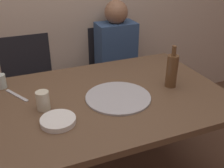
{
  "coord_description": "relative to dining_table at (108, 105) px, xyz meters",
  "views": [
    {
      "loc": [
        -0.53,
        -1.38,
        1.59
      ],
      "look_at": [
        0.05,
        0.04,
        0.8
      ],
      "focal_mm": 43.45,
      "sensor_mm": 36.0,
      "label": 1
    }
  ],
  "objects": [
    {
      "name": "dining_table",
      "position": [
        0.0,
        0.0,
        0.0
      ],
      "size": [
        1.48,
        1.02,
        0.75
      ],
      "color": "brown",
      "rests_on": "ground_plane"
    },
    {
      "name": "wine_bottle",
      "position": [
        0.43,
        -0.04,
        0.19
      ],
      "size": [
        0.07,
        0.07,
        0.28
      ],
      "color": "brown",
      "rests_on": "dining_table"
    },
    {
      "name": "plate_stack",
      "position": [
        -0.35,
        -0.18,
        0.09
      ],
      "size": [
        0.19,
        0.19,
        0.03
      ],
      "primitive_type": "cylinder",
      "color": "white",
      "rests_on": "dining_table"
    },
    {
      "name": "table_knife",
      "position": [
        -0.53,
        0.21,
        0.08
      ],
      "size": [
        0.12,
        0.2,
        0.01
      ],
      "primitive_type": "cube",
      "rotation": [
        0.0,
        0.0,
        2.07
      ],
      "color": "#B7B7BC",
      "rests_on": "dining_table"
    },
    {
      "name": "pizza_tray",
      "position": [
        0.05,
        -0.06,
        0.08
      ],
      "size": [
        0.4,
        0.4,
        0.01
      ],
      "primitive_type": "cylinder",
      "color": "#ADADB2",
      "rests_on": "dining_table"
    },
    {
      "name": "tumbler_near",
      "position": [
        -0.4,
        -0.01,
        0.13
      ],
      "size": [
        0.08,
        0.08,
        0.11
      ],
      "primitive_type": "cylinder",
      "color": "beige",
      "rests_on": "dining_table"
    },
    {
      "name": "tumbler_far",
      "position": [
        -0.61,
        0.36,
        0.12
      ],
      "size": [
        0.06,
        0.06,
        0.09
      ],
      "primitive_type": "cylinder",
      "color": "#B7C6BC",
      "rests_on": "dining_table"
    },
    {
      "name": "chair_left",
      "position": [
        -0.4,
        0.91,
        -0.17
      ],
      "size": [
        0.44,
        0.44,
        0.9
      ],
      "rotation": [
        0.0,
        0.0,
        3.14
      ],
      "color": "black",
      "rests_on": "ground_plane"
    },
    {
      "name": "chair_right",
      "position": [
        0.42,
        0.91,
        -0.17
      ],
      "size": [
        0.44,
        0.44,
        0.9
      ],
      "rotation": [
        0.0,
        0.0,
        3.14
      ],
      "color": "black",
      "rests_on": "ground_plane"
    },
    {
      "name": "guest_in_sweater",
      "position": [
        0.42,
        0.76,
        -0.04
      ],
      "size": [
        0.36,
        0.56,
        1.17
      ],
      "rotation": [
        0.0,
        0.0,
        3.14
      ],
      "color": "navy",
      "rests_on": "ground_plane"
    }
  ]
}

